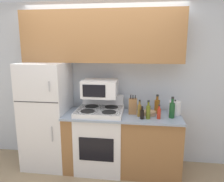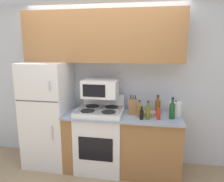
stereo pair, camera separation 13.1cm
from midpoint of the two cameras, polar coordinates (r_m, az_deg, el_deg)
ground_plane at (r=3.40m, az=-5.15°, el=-21.80°), size 12.00×12.00×0.00m
wall_back at (r=3.55m, az=-3.12°, el=2.02°), size 8.00×0.05×2.55m
lower_cabinets at (r=3.38m, az=1.51°, el=-13.24°), size 1.70×0.63×0.89m
refrigerator at (r=3.59m, az=-17.65°, el=-6.00°), size 0.67×0.67×1.63m
upper_cabinets at (r=3.30m, az=-3.93°, el=13.96°), size 2.37×0.35×0.74m
stove at (r=3.40m, az=-4.20°, el=-12.24°), size 0.68×0.61×1.12m
microwave at (r=3.26m, az=-4.32°, el=0.66°), size 0.51×0.38×0.25m
knife_block at (r=3.22m, az=4.29°, el=-3.99°), size 0.12×0.10×0.29m
bowl at (r=3.21m, az=8.58°, el=-5.67°), size 0.20×0.20×0.06m
bottle_vinegar at (r=3.11m, az=5.97°, el=-4.95°), size 0.06×0.06×0.24m
bottle_soy_sauce at (r=3.02m, az=6.63°, el=-6.00°), size 0.05×0.05×0.18m
bottle_whiskey at (r=3.30m, az=10.57°, el=-3.85°), size 0.08×0.08×0.28m
bottle_olive_oil at (r=3.03m, az=8.22°, el=-5.34°), size 0.06×0.06×0.26m
bottle_hot_sauce at (r=3.06m, az=10.95°, el=-5.74°), size 0.05×0.05×0.20m
bottle_wine_green at (r=3.13m, az=14.25°, el=-4.74°), size 0.08×0.08×0.30m
kettle at (r=3.27m, az=14.98°, el=-4.34°), size 0.17×0.17×0.23m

